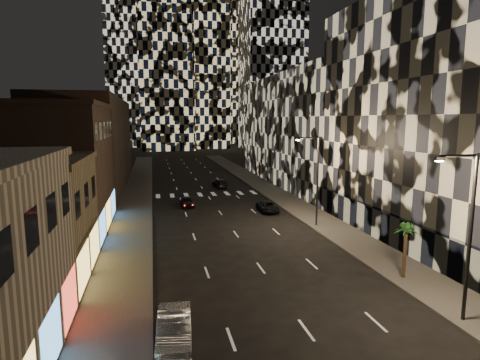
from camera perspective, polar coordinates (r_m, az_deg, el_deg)
name	(u,v)px	position (r m, az deg, el deg)	size (l,w,h in m)	color
sidewalk_left	(136,196)	(58.32, -14.54, -2.28)	(4.00, 120.00, 0.15)	#47443F
sidewalk_right	(272,191)	(60.84, 4.63, -1.58)	(4.00, 120.00, 0.15)	#47443F
curb_left	(151,196)	(58.27, -12.48, -2.22)	(0.20, 120.00, 0.15)	#4C4C47
curb_right	(259,192)	(60.27, 2.72, -1.66)	(0.20, 120.00, 0.15)	#4C4C47
retail_tan	(8,225)	(30.59, -30.14, -5.52)	(10.00, 10.00, 8.00)	#85724F
retail_brown	(51,171)	(42.13, -25.23, 1.19)	(10.00, 15.00, 12.00)	#483329
retail_filler_left	(91,144)	(68.03, -20.38, 4.87)	(10.00, 40.00, 14.00)	#483329
midrise_right	(461,118)	(42.02, 28.89, 7.77)	(16.00, 25.00, 22.00)	#232326
midrise_base	(379,224)	(38.59, 19.15, -5.88)	(0.60, 25.00, 3.00)	#383838
midrise_filler_right	(317,130)	(69.92, 10.95, 6.98)	(16.00, 40.00, 18.00)	#232326
tower_right_mid	(272,6)	(153.54, 4.56, 23.41)	(20.00, 20.00, 100.00)	black
tower_center_low	(165,11)	(151.84, -10.69, 22.49)	(18.00, 18.00, 95.00)	black
streetlight_near	(467,226)	(24.09, 29.58, -5.74)	(2.55, 0.25, 9.00)	black
streetlight_far	(315,175)	(40.87, 10.67, 0.75)	(2.55, 0.25, 9.00)	black
car_silver_parked	(174,329)	(21.04, -9.33, -20.18)	(1.62, 4.65, 1.53)	#939498
car_dark_midlane	(187,202)	(50.59, -7.51, -3.08)	(1.51, 3.75, 1.28)	black
car_dark_oncoming	(220,183)	(64.77, -2.87, -0.45)	(1.75, 4.30, 1.25)	black
car_dark_rightlane	(268,207)	(47.63, 3.96, -3.81)	(1.98, 4.30, 1.19)	black
palm_tree	(406,233)	(29.44, 22.54, -6.93)	(1.95, 1.92, 3.81)	#47331E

